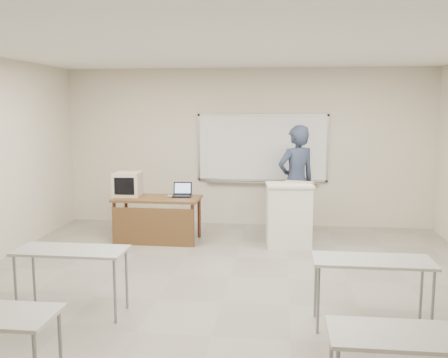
# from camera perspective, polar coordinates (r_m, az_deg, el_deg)

# --- Properties ---
(floor) EXTENTS (7.00, 8.00, 0.01)m
(floor) POSITION_cam_1_polar(r_m,az_deg,el_deg) (6.01, -0.21, -13.93)
(floor) COLOR gray
(floor) RESTS_ON ground
(whiteboard) EXTENTS (2.48, 0.10, 1.31)m
(whiteboard) POSITION_cam_1_polar(r_m,az_deg,el_deg) (9.54, 4.40, 3.46)
(whiteboard) COLOR white
(whiteboard) RESTS_ON floor
(student_desks) EXTENTS (4.40, 2.20, 0.73)m
(student_desks) POSITION_cam_1_polar(r_m,az_deg,el_deg) (4.52, -2.28, -12.38)
(student_desks) COLOR #9B9C97
(student_desks) RESTS_ON floor
(instructor_desk) EXTENTS (1.44, 0.72, 0.75)m
(instructor_desk) POSITION_cam_1_polar(r_m,az_deg,el_deg) (8.46, -7.77, -3.60)
(instructor_desk) COLOR brown
(instructor_desk) RESTS_ON floor
(podium) EXTENTS (0.74, 0.54, 1.04)m
(podium) POSITION_cam_1_polar(r_m,az_deg,el_deg) (8.22, 7.43, -4.10)
(podium) COLOR white
(podium) RESTS_ON floor
(crt_monitor) EXTENTS (0.45, 0.49, 0.42)m
(crt_monitor) POSITION_cam_1_polar(r_m,az_deg,el_deg) (8.76, -10.93, -0.56)
(crt_monitor) COLOR #C0B09D
(crt_monitor) RESTS_ON instructor_desk
(laptop) EXTENTS (0.32, 0.29, 0.23)m
(laptop) POSITION_cam_1_polar(r_m,az_deg,el_deg) (8.58, -4.77, -1.61)
(laptop) COLOR black
(laptop) RESTS_ON instructor_desk
(mouse) EXTENTS (0.10, 0.07, 0.04)m
(mouse) POSITION_cam_1_polar(r_m,az_deg,el_deg) (8.53, -6.23, -1.95)
(mouse) COLOR #A5A8AB
(mouse) RESTS_ON instructor_desk
(keyboard) EXTENTS (0.50, 0.30, 0.03)m
(keyboard) POSITION_cam_1_polar(r_m,az_deg,el_deg) (8.21, 8.53, -0.37)
(keyboard) COLOR #C0B09D
(keyboard) RESTS_ON podium
(presenter) EXTENTS (0.86, 0.77, 1.96)m
(presenter) POSITION_cam_1_polar(r_m,az_deg,el_deg) (8.83, 8.25, -0.25)
(presenter) COLOR black
(presenter) RESTS_ON floor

